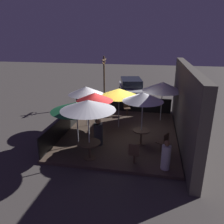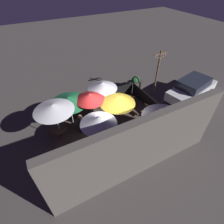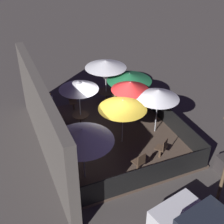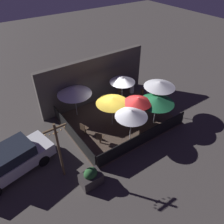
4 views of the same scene
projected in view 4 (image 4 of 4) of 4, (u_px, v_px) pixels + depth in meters
ground_plane at (118, 121)px, 15.19m from camera, size 60.00×60.00×0.00m
patio_deck at (118, 120)px, 15.15m from camera, size 6.91×5.61×0.12m
building_wall at (94, 80)px, 16.08m from camera, size 8.51×0.36×3.57m
fence_front at (145, 137)px, 13.03m from camera, size 6.71×0.05×0.95m
fence_side_left at (72, 134)px, 13.29m from camera, size 0.05×5.41×0.95m
patio_umbrella_0 at (160, 84)px, 14.47m from camera, size 2.11×2.11×2.46m
patio_umbrella_1 at (122, 79)px, 15.01m from camera, size 1.78×1.78×2.45m
patio_umbrella_2 at (131, 113)px, 12.40m from camera, size 1.90×1.90×2.21m
patio_umbrella_3 at (157, 100)px, 13.72m from camera, size 2.24×2.24×2.04m
patio_umbrella_4 at (74, 90)px, 14.27m from camera, size 2.30×2.30×2.29m
patio_umbrella_5 at (112, 100)px, 13.52m from camera, size 2.06×2.06×2.16m
patio_umbrella_6 at (138, 100)px, 13.44m from camera, size 1.75×1.75×2.20m
dining_table_0 at (157, 105)px, 15.50m from camera, size 0.90×0.90×0.71m
dining_table_1 at (122, 100)px, 16.05m from camera, size 0.77×0.77×0.70m
patio_chair_0 at (120, 92)px, 16.98m from camera, size 0.55×0.55×0.91m
patio_chair_1 at (141, 94)px, 16.77m from camera, size 0.43×0.43×0.90m
patio_chair_2 at (100, 137)px, 12.96m from camera, size 0.56×0.56×0.95m
patio_chair_3 at (84, 128)px, 13.61m from camera, size 0.50×0.50×0.93m
patron_0 at (132, 87)px, 17.55m from camera, size 0.45×0.45×1.16m
patron_1 at (143, 111)px, 14.98m from camera, size 0.54×0.54×1.26m
planter_box at (91, 178)px, 10.89m from camera, size 1.08×0.76×1.15m
light_post at (59, 149)px, 10.43m from camera, size 1.10×0.12×3.53m
parked_car_0 at (10, 161)px, 11.30m from camera, size 4.62×2.58×1.62m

